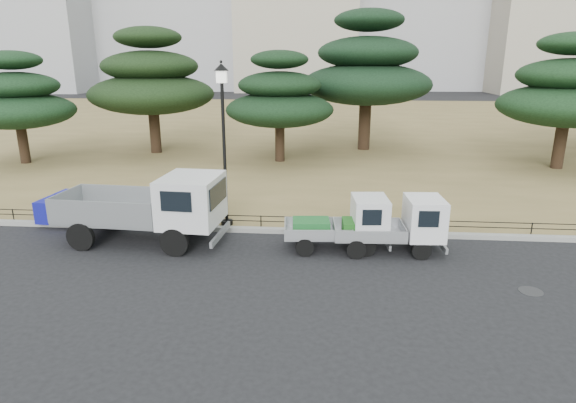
# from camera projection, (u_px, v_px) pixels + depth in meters

# --- Properties ---
(ground) EXTENTS (220.00, 220.00, 0.00)m
(ground) POSITION_uv_depth(u_px,v_px,m) (282.00, 264.00, 13.95)
(ground) COLOR black
(lawn) EXTENTS (120.00, 56.00, 0.15)m
(lawn) POSITION_uv_depth(u_px,v_px,m) (315.00, 125.00, 43.18)
(lawn) COLOR olive
(lawn) RESTS_ON ground
(curb) EXTENTS (120.00, 0.25, 0.16)m
(curb) POSITION_uv_depth(u_px,v_px,m) (289.00, 231.00, 16.41)
(curb) COLOR gray
(curb) RESTS_ON ground
(truck_large) EXTENTS (5.29, 2.40, 2.25)m
(truck_large) POSITION_uv_depth(u_px,v_px,m) (150.00, 205.00, 15.23)
(truck_large) COLOR black
(truck_large) RESTS_ON ground
(truck_kei_front) EXTENTS (3.24, 1.58, 1.66)m
(truck_kei_front) POSITION_uv_depth(u_px,v_px,m) (344.00, 224.00, 14.84)
(truck_kei_front) COLOR black
(truck_kei_front) RESTS_ON ground
(truck_kei_rear) EXTENTS (3.33, 1.57, 1.71)m
(truck_kei_rear) POSITION_uv_depth(u_px,v_px,m) (397.00, 225.00, 14.64)
(truck_kei_rear) COLOR black
(truck_kei_rear) RESTS_ON ground
(street_lamp) EXTENTS (0.49, 0.49, 5.43)m
(street_lamp) POSITION_uv_depth(u_px,v_px,m) (223.00, 119.00, 15.82)
(street_lamp) COLOR black
(street_lamp) RESTS_ON lawn
(pipe_fence) EXTENTS (38.00, 0.04, 0.40)m
(pipe_fence) POSITION_uv_depth(u_px,v_px,m) (290.00, 219.00, 16.45)
(pipe_fence) COLOR black
(pipe_fence) RESTS_ON lawn
(tarp_pile) EXTENTS (1.78, 1.37, 1.12)m
(tarp_pile) POSITION_uv_depth(u_px,v_px,m) (67.00, 208.00, 17.14)
(tarp_pile) COLOR #131699
(tarp_pile) RESTS_ON lawn
(manhole) EXTENTS (0.60, 0.60, 0.01)m
(manhole) POSITION_uv_depth(u_px,v_px,m) (531.00, 291.00, 12.27)
(manhole) COLOR #2D2D30
(manhole) RESTS_ON ground
(pine_west_far) EXTENTS (5.99, 5.99, 6.05)m
(pine_west_far) POSITION_uv_depth(u_px,v_px,m) (16.00, 100.00, 26.02)
(pine_west_far) COLOR black
(pine_west_far) RESTS_ON lawn
(pine_west_near) EXTENTS (7.46, 7.46, 7.46)m
(pine_west_near) POSITION_uv_depth(u_px,v_px,m) (151.00, 82.00, 28.87)
(pine_west_near) COLOR black
(pine_west_near) RESTS_ON lawn
(pine_center_left) EXTENTS (5.98, 5.98, 6.08)m
(pine_center_left) POSITION_uv_depth(u_px,v_px,m) (280.00, 98.00, 26.48)
(pine_center_left) COLOR black
(pine_center_left) RESTS_ON lawn
(pine_center_right) EXTENTS (8.05, 8.05, 8.54)m
(pine_center_right) POSITION_uv_depth(u_px,v_px,m) (367.00, 70.00, 29.78)
(pine_center_right) COLOR black
(pine_center_right) RESTS_ON lawn
(pine_east_near) EXTENTS (6.84, 6.84, 6.91)m
(pine_east_near) POSITION_uv_depth(u_px,v_px,m) (568.00, 92.00, 24.55)
(pine_east_near) COLOR black
(pine_east_near) RESTS_ON lawn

